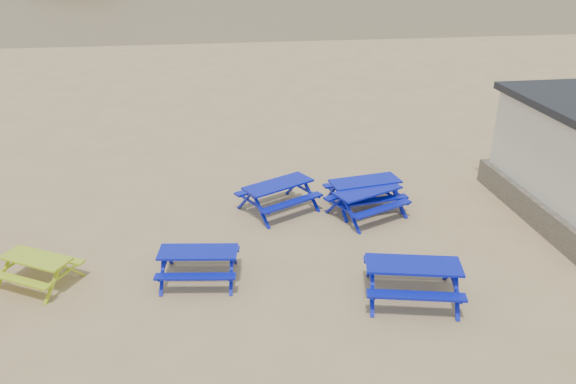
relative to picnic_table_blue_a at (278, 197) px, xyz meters
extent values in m
plane|color=tan|center=(-0.31, -2.50, -0.41)|extent=(400.00, 400.00, 0.00)
plane|color=brown|center=(-0.31, 52.50, -0.40)|extent=(400.00, 400.00, 0.00)
cube|color=#090D9B|center=(0.00, 0.00, 0.38)|extent=(2.07, 1.58, 0.05)
cube|color=#090D9B|center=(-0.30, 0.57, 0.08)|extent=(1.85, 1.15, 0.05)
cube|color=#090D9B|center=(0.30, -0.57, 0.08)|extent=(1.85, 1.15, 0.05)
cube|color=#090D9B|center=(2.43, -0.14, 0.38)|extent=(2.04, 1.05, 0.05)
cube|color=#090D9B|center=(2.33, 0.50, 0.08)|extent=(1.96, 0.57, 0.05)
cube|color=#090D9B|center=(2.53, -0.78, 0.08)|extent=(1.96, 0.57, 0.05)
cube|color=#090D9B|center=(2.35, -0.69, 0.35)|extent=(2.01, 1.42, 0.05)
cube|color=#090D9B|center=(2.10, -0.12, 0.06)|extent=(1.82, 0.99, 0.05)
cube|color=#090D9B|center=(2.60, -1.27, 0.06)|extent=(1.82, 0.99, 0.05)
cube|color=#090D9B|center=(-2.20, -3.19, 0.29)|extent=(1.80, 0.90, 0.05)
cube|color=#090D9B|center=(-2.12, -2.62, 0.02)|extent=(1.74, 0.47, 0.05)
cube|color=#090D9B|center=(-2.28, -3.76, 0.02)|extent=(1.74, 0.47, 0.05)
cube|color=#090D9B|center=(2.23, -4.56, 0.39)|extent=(2.08, 1.18, 0.05)
cube|color=#090D9B|center=(2.38, -3.92, 0.08)|extent=(1.98, 0.70, 0.05)
cube|color=#090D9B|center=(2.09, -5.20, 0.08)|extent=(1.98, 0.70, 0.05)
cube|color=#9EBF0B|center=(-5.70, -2.84, 0.22)|extent=(1.65, 1.30, 0.04)
cube|color=#9EBF0B|center=(-5.44, -2.39, -0.02)|extent=(1.46, 0.96, 0.04)
cube|color=#9EBF0B|center=(-5.96, -3.29, -0.02)|extent=(1.46, 0.96, 0.04)
camera|label=1|loc=(-1.81, -14.01, 6.59)|focal=35.00mm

